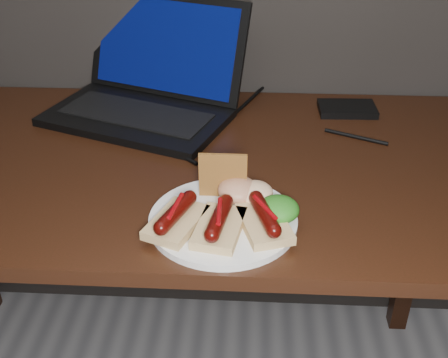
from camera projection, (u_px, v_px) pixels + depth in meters
The scene contains 12 objects.
desk at pixel (166, 194), 1.19m from camera, with size 1.40×0.70×0.75m.
laptop at pixel (148, 89), 1.31m from camera, with size 0.49×0.44×0.25m.
hard_drive at pixel (347, 109), 1.33m from camera, with size 0.13×0.09×0.02m, color black.
desk_cables at pixel (172, 128), 1.26m from camera, with size 0.94×0.40×0.01m.
plate at pixel (223, 220), 0.96m from camera, with size 0.25×0.25×0.01m, color white.
bread_sausage_left at pixel (176, 218), 0.92m from camera, with size 0.11×0.13×0.04m.
bread_sausage_center at pixel (219, 223), 0.91m from camera, with size 0.09×0.13×0.04m.
bread_sausage_right at pixel (264, 219), 0.92m from camera, with size 0.10×0.13×0.04m.
crispbread at pixel (223, 175), 0.99m from camera, with size 0.09×0.01×0.09m, color #AD682F.
salad_greens at pixel (279, 209), 0.94m from camera, with size 0.07×0.07×0.04m, color #155B12.
salsa_mound at pixel (238, 190), 0.99m from camera, with size 0.07×0.07×0.04m, color #A31D10.
coleslaw_mound at pixel (255, 193), 0.98m from camera, with size 0.06×0.06×0.04m, color beige.
Camera 1 is at (0.18, 0.39, 1.32)m, focal length 45.00 mm.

